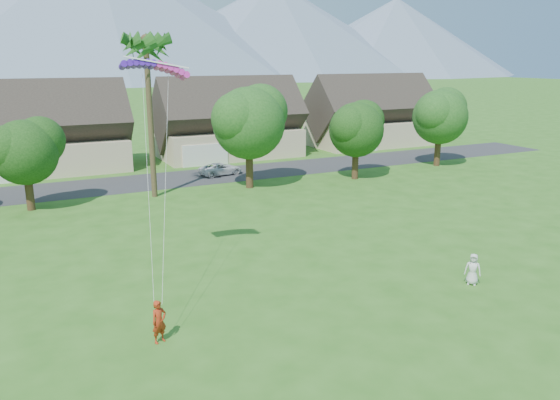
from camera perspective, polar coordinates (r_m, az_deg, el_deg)
ground at (r=20.89m, az=12.76°, el=-16.52°), size 500.00×500.00×0.00m
street at (r=50.20m, az=-12.21°, el=2.01°), size 90.00×7.00×0.01m
kite_flyer at (r=21.96m, az=-12.52°, el=-12.31°), size 0.73×0.60×1.72m
watcher at (r=28.18m, az=19.50°, el=-6.83°), size 0.88×0.90×1.56m
parked_car at (r=51.68m, az=-6.21°, el=3.25°), size 4.33×2.48×1.14m
mountain_ridge at (r=275.15m, az=-22.68°, el=17.38°), size 540.00×240.00×70.00m
houses_row at (r=58.38m, az=-14.13°, el=7.06°), size 72.75×8.19×8.86m
tree_row at (r=43.27m, az=-12.02°, el=6.61°), size 62.27×6.67×8.45m
fan_palm at (r=43.26m, az=-13.86°, el=15.70°), size 3.00×3.00×13.80m
parafoil_kite at (r=26.17m, az=-12.93°, el=13.58°), size 3.11×1.15×0.50m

